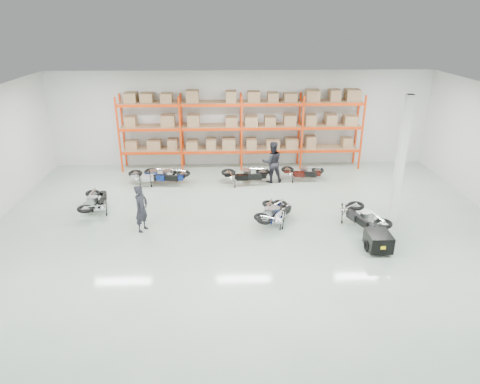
{
  "coord_description": "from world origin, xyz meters",
  "views": [
    {
      "loc": [
        -0.78,
        -13.12,
        6.9
      ],
      "look_at": [
        -0.27,
        0.71,
        1.1
      ],
      "focal_mm": 32.0,
      "sensor_mm": 36.0,
      "label": 1
    }
  ],
  "objects_px": {
    "moto_back_b": "(152,172)",
    "moto_back_a": "(165,172)",
    "moto_silver_left": "(276,210)",
    "moto_back_d": "(303,169)",
    "moto_touring_right": "(363,213)",
    "trailer": "(378,241)",
    "moto_blue_centre": "(273,210)",
    "person_back": "(272,162)",
    "person_left": "(141,208)",
    "moto_back_c": "(246,172)",
    "moto_black_far_left": "(95,198)"
  },
  "relations": [
    {
      "from": "moto_blue_centre",
      "to": "moto_black_far_left",
      "type": "bearing_deg",
      "value": 2.85
    },
    {
      "from": "moto_back_b",
      "to": "moto_back_d",
      "type": "distance_m",
      "value": 6.61
    },
    {
      "from": "moto_black_far_left",
      "to": "moto_back_b",
      "type": "relative_size",
      "value": 0.96
    },
    {
      "from": "moto_back_b",
      "to": "moto_back_d",
      "type": "bearing_deg",
      "value": -92.15
    },
    {
      "from": "moto_blue_centre",
      "to": "moto_silver_left",
      "type": "distance_m",
      "value": 0.14
    },
    {
      "from": "moto_back_d",
      "to": "person_left",
      "type": "xyz_separation_m",
      "value": [
        -6.29,
        -4.57,
        0.32
      ]
    },
    {
      "from": "moto_silver_left",
      "to": "moto_back_d",
      "type": "distance_m",
      "value": 4.45
    },
    {
      "from": "person_left",
      "to": "moto_back_b",
      "type": "bearing_deg",
      "value": 27.19
    },
    {
      "from": "moto_back_b",
      "to": "moto_back_d",
      "type": "height_order",
      "value": "moto_back_b"
    },
    {
      "from": "moto_back_d",
      "to": "person_left",
      "type": "distance_m",
      "value": 7.78
    },
    {
      "from": "moto_touring_right",
      "to": "person_left",
      "type": "bearing_deg",
      "value": 160.71
    },
    {
      "from": "moto_blue_centre",
      "to": "moto_black_far_left",
      "type": "distance_m",
      "value": 6.63
    },
    {
      "from": "moto_touring_right",
      "to": "moto_back_b",
      "type": "distance_m",
      "value": 9.02
    },
    {
      "from": "moto_back_c",
      "to": "person_left",
      "type": "height_order",
      "value": "person_left"
    },
    {
      "from": "moto_silver_left",
      "to": "moto_back_c",
      "type": "distance_m",
      "value": 3.87
    },
    {
      "from": "moto_touring_right",
      "to": "person_left",
      "type": "xyz_separation_m",
      "value": [
        -7.58,
        0.08,
        0.26
      ]
    },
    {
      "from": "person_back",
      "to": "moto_back_a",
      "type": "bearing_deg",
      "value": -7.15
    },
    {
      "from": "trailer",
      "to": "person_back",
      "type": "bearing_deg",
      "value": 114.35
    },
    {
      "from": "moto_silver_left",
      "to": "moto_back_a",
      "type": "bearing_deg",
      "value": -6.37
    },
    {
      "from": "moto_black_far_left",
      "to": "moto_touring_right",
      "type": "height_order",
      "value": "moto_touring_right"
    },
    {
      "from": "trailer",
      "to": "moto_back_c",
      "type": "distance_m",
      "value": 7.04
    },
    {
      "from": "moto_black_far_left",
      "to": "trailer",
      "type": "bearing_deg",
      "value": 156.25
    },
    {
      "from": "trailer",
      "to": "moto_back_a",
      "type": "xyz_separation_m",
      "value": [
        -7.33,
        5.98,
        0.18
      ]
    },
    {
      "from": "moto_blue_centre",
      "to": "trailer",
      "type": "bearing_deg",
      "value": 159.01
    },
    {
      "from": "moto_back_a",
      "to": "moto_back_b",
      "type": "xyz_separation_m",
      "value": [
        -0.56,
        0.0,
        0.0
      ]
    },
    {
      "from": "moto_back_b",
      "to": "moto_back_a",
      "type": "bearing_deg",
      "value": -94.69
    },
    {
      "from": "moto_back_c",
      "to": "person_left",
      "type": "xyz_separation_m",
      "value": [
        -3.74,
        -4.21,
        0.26
      ]
    },
    {
      "from": "moto_black_far_left",
      "to": "moto_touring_right",
      "type": "distance_m",
      "value": 9.75
    },
    {
      "from": "moto_back_c",
      "to": "moto_back_d",
      "type": "xyz_separation_m",
      "value": [
        2.55,
        0.36,
        -0.06
      ]
    },
    {
      "from": "moto_blue_centre",
      "to": "moto_back_a",
      "type": "relative_size",
      "value": 0.9
    },
    {
      "from": "moto_silver_left",
      "to": "person_left",
      "type": "distance_m",
      "value": 4.66
    },
    {
      "from": "moto_touring_right",
      "to": "person_back",
      "type": "height_order",
      "value": "person_back"
    },
    {
      "from": "trailer",
      "to": "moto_back_b",
      "type": "distance_m",
      "value": 9.9
    },
    {
      "from": "moto_silver_left",
      "to": "moto_touring_right",
      "type": "xyz_separation_m",
      "value": [
        2.95,
        -0.53,
        0.07
      ]
    },
    {
      "from": "moto_back_a",
      "to": "moto_back_b",
      "type": "height_order",
      "value": "moto_back_b"
    },
    {
      "from": "moto_back_b",
      "to": "moto_blue_centre",
      "type": "bearing_deg",
      "value": -133.48
    },
    {
      "from": "moto_blue_centre",
      "to": "moto_touring_right",
      "type": "height_order",
      "value": "moto_touring_right"
    },
    {
      "from": "moto_blue_centre",
      "to": "trailer",
      "type": "distance_m",
      "value": 3.73
    },
    {
      "from": "moto_touring_right",
      "to": "moto_back_d",
      "type": "height_order",
      "value": "moto_touring_right"
    },
    {
      "from": "person_back",
      "to": "moto_blue_centre",
      "type": "bearing_deg",
      "value": 75.68
    },
    {
      "from": "moto_back_b",
      "to": "person_back",
      "type": "xyz_separation_m",
      "value": [
        5.21,
        0.11,
        0.37
      ]
    },
    {
      "from": "moto_back_d",
      "to": "person_back",
      "type": "relative_size",
      "value": 0.89
    },
    {
      "from": "moto_back_b",
      "to": "moto_back_d",
      "type": "relative_size",
      "value": 1.1
    },
    {
      "from": "moto_silver_left",
      "to": "trailer",
      "type": "distance_m",
      "value": 3.64
    },
    {
      "from": "moto_back_a",
      "to": "moto_back_c",
      "type": "height_order",
      "value": "moto_back_c"
    },
    {
      "from": "person_left",
      "to": "moto_touring_right",
      "type": "bearing_deg",
      "value": -67.53
    },
    {
      "from": "trailer",
      "to": "moto_back_b",
      "type": "xyz_separation_m",
      "value": [
        -7.88,
        5.98,
        0.18
      ]
    },
    {
      "from": "trailer",
      "to": "moto_back_a",
      "type": "bearing_deg",
      "value": 141.4
    },
    {
      "from": "moto_black_far_left",
      "to": "trailer",
      "type": "relative_size",
      "value": 1.16
    },
    {
      "from": "moto_back_d",
      "to": "person_back",
      "type": "xyz_separation_m",
      "value": [
        -1.39,
        -0.16,
        0.42
      ]
    }
  ]
}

